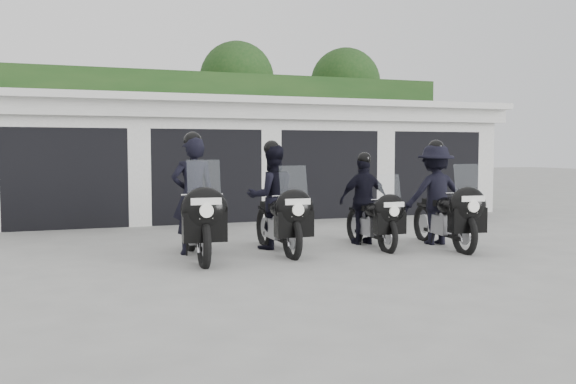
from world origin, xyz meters
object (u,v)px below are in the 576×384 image
object	(u,v)px
police_bike_a	(196,206)
police_bike_b	(275,203)
police_bike_d	(440,199)
police_bike_c	(368,205)

from	to	relation	value
police_bike_a	police_bike_b	bearing A→B (deg)	13.32
police_bike_a	police_bike_b	world-z (taller)	police_bike_a
police_bike_b	police_bike_d	world-z (taller)	police_bike_d
police_bike_a	police_bike_d	bearing A→B (deg)	0.07
police_bike_a	police_bike_c	distance (m)	3.16
police_bike_c	police_bike_d	bearing A→B (deg)	-17.76
police_bike_a	police_bike_b	xyz separation A→B (m)	(1.41, 0.25, -0.01)
police_bike_a	police_bike_c	xyz separation A→B (m)	(3.15, 0.19, -0.09)
police_bike_d	police_bike_c	bearing A→B (deg)	166.48
police_bike_a	police_bike_c	size ratio (longest dim) A/B	1.20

